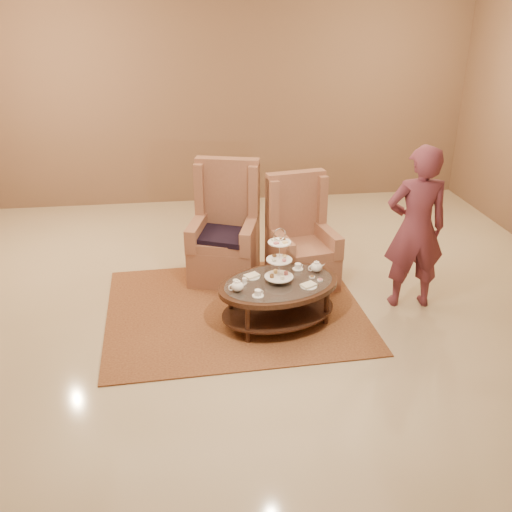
{
  "coord_description": "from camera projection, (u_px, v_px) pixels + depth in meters",
  "views": [
    {
      "loc": [
        -0.73,
        -5.25,
        3.17
      ],
      "look_at": [
        0.0,
        0.2,
        0.65
      ],
      "focal_mm": 40.0,
      "sensor_mm": 36.0,
      "label": 1
    }
  ],
  "objects": [
    {
      "name": "armchair_left",
      "position": [
        225.0,
        239.0,
        6.93
      ],
      "size": [
        0.95,
        0.97,
        1.42
      ],
      "rotation": [
        0.0,
        0.0,
        -0.27
      ],
      "color": "#996148",
      "rests_on": "ground"
    },
    {
      "name": "rug",
      "position": [
        235.0,
        309.0,
        6.31
      ],
      "size": [
        2.86,
        2.42,
        0.01
      ],
      "rotation": [
        0.0,
        0.0,
        0.04
      ],
      "color": "brown",
      "rests_on": "ground"
    },
    {
      "name": "wall_back",
      "position": [
        224.0,
        94.0,
        9.02
      ],
      "size": [
        8.0,
        0.04,
        3.5
      ],
      "primitive_type": "cube",
      "color": "brown",
      "rests_on": "ground"
    },
    {
      "name": "ceiling",
      "position": [
        258.0,
        319.0,
        6.14
      ],
      "size": [
        8.0,
        8.0,
        0.02
      ],
      "primitive_type": "cube",
      "color": "white",
      "rests_on": "ground"
    },
    {
      "name": "ground",
      "position": [
        258.0,
        319.0,
        6.14
      ],
      "size": [
        8.0,
        8.0,
        0.0
      ],
      "primitive_type": "plane",
      "color": "#C4B392",
      "rests_on": "ground"
    },
    {
      "name": "armchair_right",
      "position": [
        300.0,
        247.0,
        6.79
      ],
      "size": [
        0.82,
        0.84,
        1.31
      ],
      "rotation": [
        0.0,
        0.0,
        0.17
      ],
      "color": "#996148",
      "rests_on": "ground"
    },
    {
      "name": "person",
      "position": [
        416.0,
        228.0,
        6.08
      ],
      "size": [
        0.7,
        0.49,
        1.82
      ],
      "rotation": [
        0.0,
        0.0,
        3.06
      ],
      "color": "brown",
      "rests_on": "ground"
    },
    {
      "name": "tea_table",
      "position": [
        279.0,
        290.0,
        5.91
      ],
      "size": [
        1.49,
        1.21,
        1.08
      ],
      "rotation": [
        0.0,
        0.0,
        0.28
      ],
      "color": "black",
      "rests_on": "ground"
    }
  ]
}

